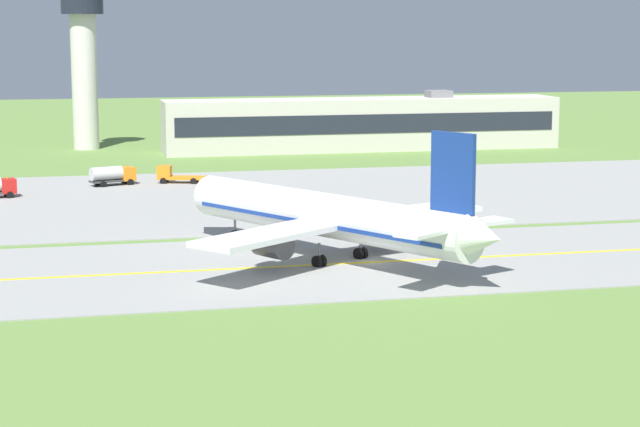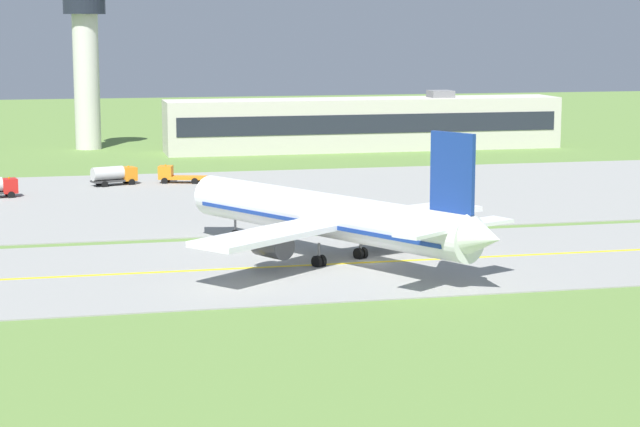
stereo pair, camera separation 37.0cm
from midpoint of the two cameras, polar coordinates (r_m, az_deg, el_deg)
ground_plane at (r=103.93m, az=2.60°, el=-2.48°), size 500.00×500.00×0.00m
taxiway_strip at (r=103.92m, az=2.60°, el=-2.45°), size 240.00×28.00×0.10m
apron_pad at (r=146.44m, az=1.98°, el=0.97°), size 140.00×52.00×0.10m
taxiway_centreline at (r=103.91m, az=2.60°, el=-2.42°), size 220.00×0.60×0.01m
airplane_lead at (r=104.16m, az=0.53°, el=-0.13°), size 29.95×35.98×12.70m
service_truck_baggage at (r=156.41m, az=-10.08°, el=1.91°), size 6.34×3.93×2.65m
service_truck_catering at (r=157.63m, az=-7.12°, el=1.91°), size 6.72×3.73×2.59m
terminal_building at (r=199.47m, az=2.28°, el=4.44°), size 68.61×9.98×10.05m
control_tower at (r=203.90m, az=-11.46°, el=7.88°), size 7.60×7.60×28.15m
traffic_cone_near_edge at (r=118.85m, az=6.77°, el=-0.90°), size 0.44×0.44×0.60m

